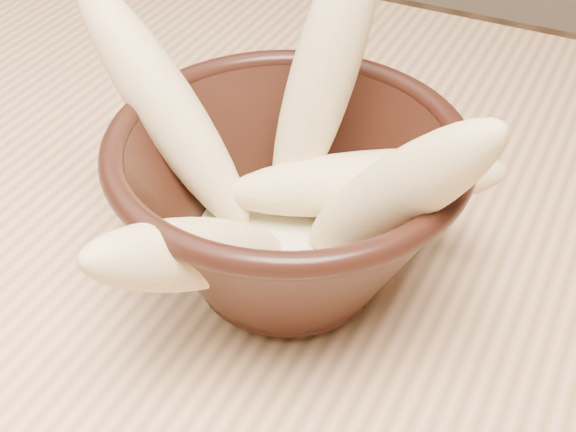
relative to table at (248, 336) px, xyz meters
name	(u,v)px	position (x,y,z in m)	size (l,w,h in m)	color
table	(248,336)	(0.00, 0.00, 0.00)	(1.20, 0.80, 0.75)	#E3AB7D
bowl	(288,203)	(0.04, -0.01, 0.14)	(0.20, 0.20, 0.11)	black
milk_puddle	(288,239)	(0.04, -0.01, 0.12)	(0.11, 0.11, 0.02)	beige
banana_upright	(325,70)	(0.04, 0.04, 0.21)	(0.04, 0.04, 0.18)	tan
banana_left	(164,105)	(-0.05, -0.01, 0.18)	(0.04, 0.04, 0.17)	tan
banana_right	(395,194)	(0.10, -0.02, 0.18)	(0.04, 0.04, 0.16)	tan
banana_across	(364,183)	(0.07, 0.02, 0.15)	(0.04, 0.04, 0.16)	tan
banana_front	(192,254)	(0.02, -0.09, 0.16)	(0.04, 0.04, 0.14)	tan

